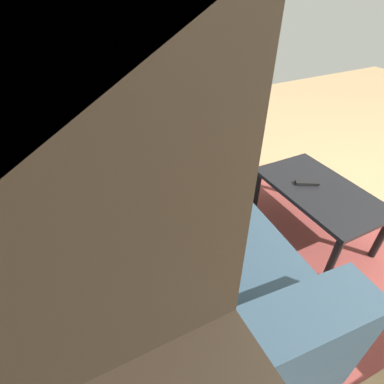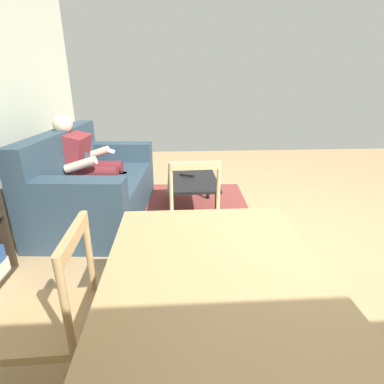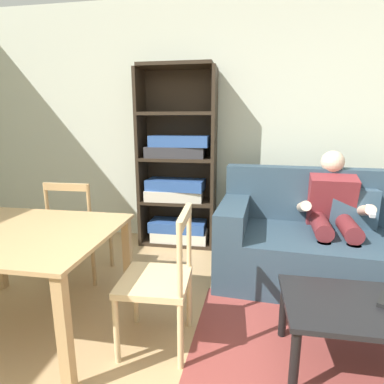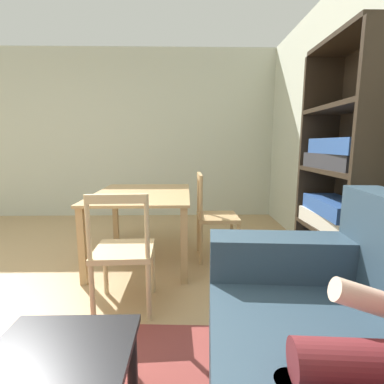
{
  "view_description": "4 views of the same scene",
  "coord_description": "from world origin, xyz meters",
  "px_view_note": "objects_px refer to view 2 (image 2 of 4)",
  "views": [
    {
      "loc": [
        -0.24,
        2.55,
        1.72
      ],
      "look_at": [
        0.92,
        1.97,
        0.75
      ],
      "focal_mm": 27.8,
      "sensor_mm": 36.0,
      "label": 1
    },
    {
      "loc": [
        -2.36,
        1.12,
        1.49
      ],
      "look_at": [
        0.92,
        0.91,
        0.26
      ],
      "focal_mm": 28.13,
      "sensor_mm": 36.0,
      "label": 2
    },
    {
      "loc": [
        0.21,
        -0.72,
        1.4
      ],
      "look_at": [
        -0.16,
        1.44,
        0.9
      ],
      "focal_mm": 28.71,
      "sensor_mm": 36.0,
      "label": 3
    },
    {
      "loc": [
        1.67,
        1.41,
        1.21
      ],
      "look_at": [
        -0.16,
        1.44,
        0.9
      ],
      "focal_mm": 26.46,
      "sensor_mm": 36.0,
      "label": 4
    }
  ],
  "objects_px": {
    "coffee_table": "(192,183)",
    "tv_remote": "(187,175)",
    "person_lounging": "(88,163)",
    "dining_chair_near_wall": "(50,321)",
    "dining_chair_facing_couch": "(197,224)",
    "couch": "(93,186)",
    "dining_table": "(214,285)"
  },
  "relations": [
    {
      "from": "person_lounging",
      "to": "tv_remote",
      "type": "relative_size",
      "value": 6.72
    },
    {
      "from": "dining_table",
      "to": "dining_chair_near_wall",
      "type": "distance_m",
      "value": 0.77
    },
    {
      "from": "tv_remote",
      "to": "dining_chair_near_wall",
      "type": "relative_size",
      "value": 0.19
    },
    {
      "from": "dining_chair_near_wall",
      "to": "dining_chair_facing_couch",
      "type": "height_order",
      "value": "dining_chair_near_wall"
    },
    {
      "from": "coffee_table",
      "to": "tv_remote",
      "type": "xyz_separation_m",
      "value": [
        0.09,
        0.05,
        0.07
      ]
    },
    {
      "from": "person_lounging",
      "to": "coffee_table",
      "type": "distance_m",
      "value": 1.2
    },
    {
      "from": "dining_chair_near_wall",
      "to": "dining_chair_facing_couch",
      "type": "bearing_deg",
      "value": -38.37
    },
    {
      "from": "couch",
      "to": "coffee_table",
      "type": "relative_size",
      "value": 2.06
    },
    {
      "from": "dining_chair_near_wall",
      "to": "dining_chair_facing_couch",
      "type": "relative_size",
      "value": 1.02
    },
    {
      "from": "tv_remote",
      "to": "dining_table",
      "type": "bearing_deg",
      "value": 29.47
    },
    {
      "from": "couch",
      "to": "person_lounging",
      "type": "xyz_separation_m",
      "value": [
        0.08,
        0.05,
        0.25
      ]
    },
    {
      "from": "person_lounging",
      "to": "dining_chair_facing_couch",
      "type": "distance_m",
      "value": 1.73
    },
    {
      "from": "tv_remote",
      "to": "dining_table",
      "type": "distance_m",
      "value": 2.25
    },
    {
      "from": "couch",
      "to": "dining_chair_near_wall",
      "type": "height_order",
      "value": "couch"
    },
    {
      "from": "person_lounging",
      "to": "tv_remote",
      "type": "bearing_deg",
      "value": -90.15
    },
    {
      "from": "couch",
      "to": "tv_remote",
      "type": "bearing_deg",
      "value": -85.77
    },
    {
      "from": "couch",
      "to": "coffee_table",
      "type": "height_order",
      "value": "couch"
    },
    {
      "from": "coffee_table",
      "to": "couch",
      "type": "bearing_deg",
      "value": 89.41
    },
    {
      "from": "dining_chair_near_wall",
      "to": "dining_chair_facing_couch",
      "type": "distance_m",
      "value": 1.22
    },
    {
      "from": "coffee_table",
      "to": "dining_chair_facing_couch",
      "type": "height_order",
      "value": "dining_chair_facing_couch"
    },
    {
      "from": "person_lounging",
      "to": "coffee_table",
      "type": "bearing_deg",
      "value": -94.59
    },
    {
      "from": "couch",
      "to": "dining_chair_facing_couch",
      "type": "xyz_separation_m",
      "value": [
        -1.21,
        -1.09,
        0.09
      ]
    },
    {
      "from": "couch",
      "to": "coffee_table",
      "type": "xyz_separation_m",
      "value": [
        -0.01,
        -1.13,
        0.02
      ]
    },
    {
      "from": "person_lounging",
      "to": "coffee_table",
      "type": "relative_size",
      "value": 1.26
    },
    {
      "from": "dining_table",
      "to": "couch",
      "type": "bearing_deg",
      "value": 26.83
    },
    {
      "from": "coffee_table",
      "to": "tv_remote",
      "type": "height_order",
      "value": "tv_remote"
    },
    {
      "from": "coffee_table",
      "to": "dining_chair_near_wall",
      "type": "bearing_deg",
      "value": 159.8
    },
    {
      "from": "person_lounging",
      "to": "dining_chair_near_wall",
      "type": "bearing_deg",
      "value": -170.34
    },
    {
      "from": "dining_table",
      "to": "dining_chair_near_wall",
      "type": "relative_size",
      "value": 1.38
    },
    {
      "from": "person_lounging",
      "to": "tv_remote",
      "type": "xyz_separation_m",
      "value": [
        -0.0,
        -1.12,
        -0.16
      ]
    },
    {
      "from": "dining_table",
      "to": "coffee_table",
      "type": "bearing_deg",
      "value": -0.9
    },
    {
      "from": "dining_table",
      "to": "dining_chair_near_wall",
      "type": "xyz_separation_m",
      "value": [
        0.0,
        0.76,
        -0.16
      ]
    }
  ]
}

